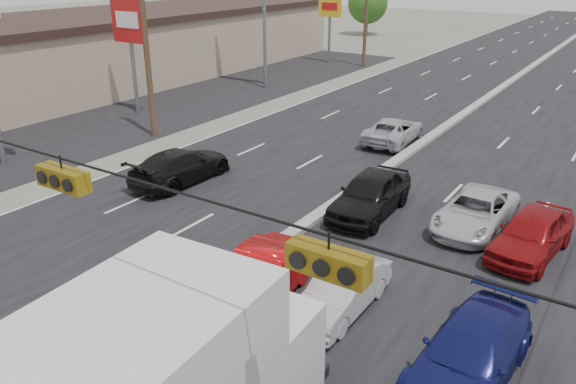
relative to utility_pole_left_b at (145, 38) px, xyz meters
name	(u,v)px	position (x,y,z in m)	size (l,w,h in m)	color
road_surface	(472,110)	(12.50, 15.00, -5.11)	(20.00, 160.00, 0.02)	black
center_median	(472,108)	(12.50, 15.00, -5.01)	(0.50, 160.00, 0.20)	gray
strip_mall	(122,48)	(-13.50, 10.00, -2.81)	(12.00, 42.00, 4.60)	tan
parking_lot	(212,92)	(-4.50, 10.00, -5.11)	(10.00, 42.00, 0.02)	black
utility_pole_left_b	(145,38)	(0.00, 0.00, 0.00)	(1.60, 0.30, 10.00)	#422D1E
utility_pole_left_c	(366,5)	(0.00, 25.00, 0.00)	(1.60, 0.30, 10.00)	#422D1E
traffic_signals	(59,175)	(13.90, -15.00, 0.39)	(25.00, 0.30, 0.54)	black
pole_sign_mid	(129,27)	(-4.50, 3.00, 0.01)	(2.60, 0.25, 7.00)	slate
pole_sign_far	(330,12)	(-3.50, 25.00, -0.70)	(2.20, 0.25, 6.00)	slate
tree_left_far	(368,3)	(-9.50, 45.00, -1.39)	(4.80, 4.80, 6.12)	#382619
red_sedan	(258,279)	(13.90, -9.60, -4.38)	(1.54, 4.40, 1.45)	#B40B0C
queue_car_a	(370,194)	(13.90, -2.65, -4.32)	(1.86, 4.63, 1.58)	black
queue_car_b	(342,291)	(16.00, -8.72, -4.50)	(1.29, 3.69, 1.22)	silver
queue_car_c	(475,212)	(17.50, -1.72, -4.48)	(2.07, 4.49, 1.25)	#B9BCC1
queue_car_d	(470,354)	(19.63, -9.46, -4.44)	(1.87, 4.61, 1.34)	#101552
queue_car_e	(532,234)	(19.53, -2.64, -4.38)	(1.72, 4.27, 1.45)	maroon
oncoming_near	(181,166)	(5.82, -4.08, -4.40)	(1.98, 4.86, 1.41)	black
oncoming_far	(393,131)	(11.10, 5.92, -4.47)	(2.12, 4.59, 1.27)	#ADAFB5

